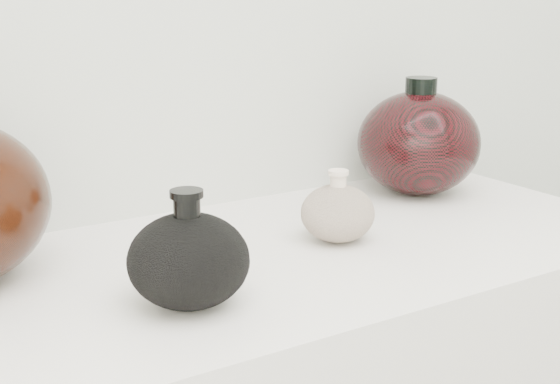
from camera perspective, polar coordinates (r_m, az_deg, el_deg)
black_gourd_vase at (r=0.88m, az=-6.70°, el=-4.93°), size 0.16×0.16×0.14m
cream_gourd_vase at (r=1.10m, az=4.24°, el=-1.51°), size 0.11×0.11×0.10m
right_round_pot at (r=1.35m, az=10.09°, el=3.58°), size 0.25×0.25×0.20m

